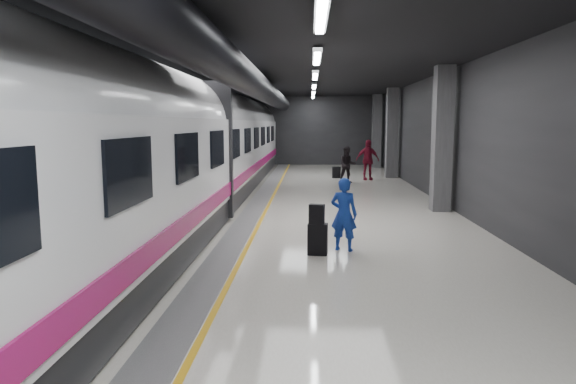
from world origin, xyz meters
TOP-DOWN VIEW (x-y plane):
  - ground at (0.00, 0.00)m, footprint 40.00×40.00m
  - platform_hall at (-0.29, 0.96)m, footprint 10.02×40.02m
  - train at (-3.25, -0.00)m, footprint 3.05×38.00m
  - traveler_main at (1.18, -3.27)m, footprint 0.67×0.55m
  - suitcase_main at (0.61, -3.66)m, footprint 0.44×0.31m
  - shoulder_bag at (0.59, -3.70)m, footprint 0.34×0.24m
  - traveler_far_a at (2.17, 9.56)m, footprint 0.85×0.69m
  - traveler_far_b at (3.23, 10.83)m, footprint 1.21×0.66m
  - suitcase_far at (1.77, 11.62)m, footprint 0.42×0.30m

SIDE VIEW (x-z plane):
  - ground at x=0.00m, z-range 0.00..0.00m
  - suitcase_far at x=1.77m, z-range 0.00..0.57m
  - suitcase_main at x=0.61m, z-range 0.00..0.66m
  - traveler_main at x=1.18m, z-range 0.00..1.60m
  - traveler_far_a at x=2.17m, z-range 0.00..1.68m
  - shoulder_bag at x=0.59m, z-range 0.66..1.08m
  - traveler_far_b at x=3.23m, z-range 0.00..1.96m
  - train at x=-3.25m, z-range 0.04..4.09m
  - platform_hall at x=-0.29m, z-range 1.28..5.79m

